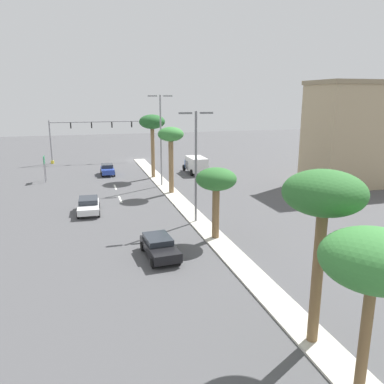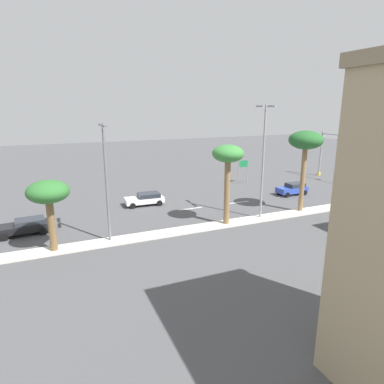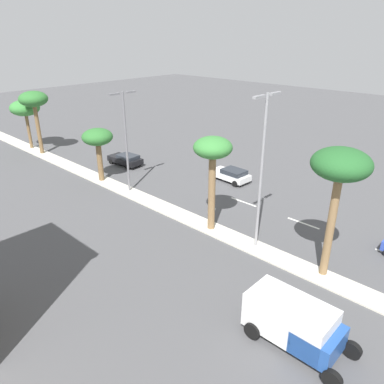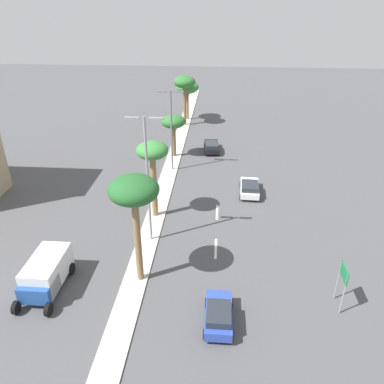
{
  "view_description": "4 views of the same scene",
  "coord_description": "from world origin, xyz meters",
  "views": [
    {
      "loc": [
        9.49,
        66.51,
        10.69
      ],
      "look_at": [
        -0.75,
        30.86,
        1.51
      ],
      "focal_mm": 36.11,
      "sensor_mm": 36.0,
      "label": 1
    },
    {
      "loc": [
        -25.87,
        39.69,
        10.8
      ],
      "look_at": [
        1.97,
        27.59,
        2.95
      ],
      "focal_mm": 31.21,
      "sensor_mm": 36.0,
      "label": 2
    },
    {
      "loc": [
        -19.7,
        8.48,
        14.33
      ],
      "look_at": [
        0.65,
        27.63,
        2.19
      ],
      "focal_mm": 34.58,
      "sensor_mm": 36.0,
      "label": 3
    },
    {
      "loc": [
        5.87,
        -5.55,
        18.75
      ],
      "look_at": [
        3.39,
        26.34,
        1.97
      ],
      "focal_mm": 35.13,
      "sensor_mm": 36.0,
      "label": 4
    }
  ],
  "objects": [
    {
      "name": "sedan_black_right",
      "position": [
        4.81,
        42.12,
        0.73
      ],
      "size": [
        2.22,
        4.39,
        1.32
      ],
      "color": "black",
      "rests_on": "ground"
    },
    {
      "name": "traffic_signal_gantry",
      "position": [
        9.68,
        0.01,
        4.76
      ],
      "size": [
        16.74,
        0.53,
        7.0
      ],
      "color": "gray",
      "rests_on": "ground"
    },
    {
      "name": "median_curb",
      "position": [
        0.0,
        39.34,
        0.06
      ],
      "size": [
        1.8,
        78.68,
        0.12
      ],
      "primitive_type": "cube",
      "color": "beige",
      "rests_on": "ground"
    },
    {
      "name": "sedan_blue_trailing",
      "position": [
        6.2,
        12.01,
        0.78
      ],
      "size": [
        1.85,
        3.82,
        1.47
      ],
      "color": "#2D47AD",
      "rests_on": "ground"
    },
    {
      "name": "ground_plane",
      "position": [
        0.0,
        30.6,
        0.0
      ],
      "size": [
        160.0,
        160.0,
        0.0
      ],
      "primitive_type": "plane",
      "color": "#4C4C4F"
    },
    {
      "name": "sedan_white_rear",
      "position": [
        9.22,
        30.13,
        0.73
      ],
      "size": [
        2.2,
        4.35,
        1.35
      ],
      "color": "silver",
      "rests_on": "ground"
    },
    {
      "name": "street_lamp_near",
      "position": [
        0.29,
        35.67,
        5.67
      ],
      "size": [
        2.9,
        0.24,
        9.42
      ],
      "color": "slate",
      "rests_on": "median_curb"
    },
    {
      "name": "directional_road_sign",
      "position": [
        14.22,
        14.23,
        2.4
      ],
      "size": [
        0.1,
        1.52,
        3.3
      ],
      "color": "gray",
      "rests_on": "ground"
    },
    {
      "name": "palm_tree_front",
      "position": [
        -0.02,
        24.95,
        6.26
      ],
      "size": [
        2.86,
        2.86,
        7.36
      ],
      "color": "olive",
      "rests_on": "median_curb"
    },
    {
      "name": "box_truck",
      "position": [
        -6.07,
        14.34,
        1.29
      ],
      "size": [
        2.48,
        5.35,
        2.37
      ],
      "color": "#234C99",
      "rests_on": "ground"
    },
    {
      "name": "palm_tree_center",
      "position": [
        0.38,
        15.84,
        7.22
      ],
      "size": [
        3.4,
        3.4,
        8.32
      ],
      "color": "olive",
      "rests_on": "median_curb"
    },
    {
      "name": "palm_tree_left",
      "position": [
        -0.02,
        39.95,
        4.54
      ],
      "size": [
        3.07,
        3.07,
        5.44
      ],
      "color": "brown",
      "rests_on": "median_curb"
    },
    {
      "name": "commercial_building",
      "position": [
        -23.22,
        26.84,
        6.29
      ],
      "size": [
        12.91,
        6.83,
        12.54
      ],
      "color": "tan",
      "rests_on": "ground"
    },
    {
      "name": "lane_stripe_left",
      "position": [
        5.87,
        26.06,
        0.01
      ],
      "size": [
        0.2,
        2.8,
        0.01
      ],
      "primitive_type": "cube",
      "color": "silver",
      "rests_on": "ground"
    },
    {
      "name": "lane_stripe_trailing",
      "position": [
        5.87,
        13.03,
        0.01
      ],
      "size": [
        0.2,
        2.8,
        0.01
      ],
      "primitive_type": "cube",
      "color": "silver",
      "rests_on": "ground"
    },
    {
      "name": "lane_stripe_near",
      "position": [
        5.87,
        4.0,
        0.01
      ],
      "size": [
        0.2,
        2.8,
        0.01
      ],
      "primitive_type": "cube",
      "color": "silver",
      "rests_on": "ground"
    },
    {
      "name": "palm_tree_mid",
      "position": [
        0.14,
        53.41,
        6.69
      ],
      "size": [
        3.41,
        3.41,
        7.73
      ],
      "color": "brown",
      "rests_on": "median_curb"
    },
    {
      "name": "palm_tree_far",
      "position": [
        0.28,
        56.66,
        5.32
      ],
      "size": [
        3.7,
        3.7,
        6.29
      ],
      "color": "brown",
      "rests_on": "median_curb"
    },
    {
      "name": "lane_stripe_center",
      "position": [
        5.87,
        20.08,
        0.01
      ],
      "size": [
        0.2,
        2.8,
        0.01
      ],
      "primitive_type": "cube",
      "color": "silver",
      "rests_on": "ground"
    },
    {
      "name": "street_lamp_leading",
      "position": [
        0.28,
        20.93,
        6.38
      ],
      "size": [
        2.9,
        0.24,
        10.8
      ],
      "color": "gray",
      "rests_on": "median_curb"
    }
  ]
}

